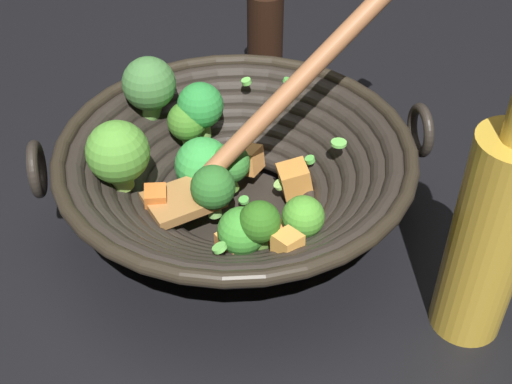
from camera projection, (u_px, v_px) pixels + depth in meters
ground_plane at (237, 216)px, 0.70m from camera, size 4.00×4.00×0.00m
wok at (233, 169)px, 0.66m from camera, size 0.34×0.36×0.24m
soy_sauce_bottle at (265, 36)px, 0.85m from camera, size 0.04×0.04×0.17m
cooking_oil_bottle at (491, 233)px, 0.53m from camera, size 0.06×0.06×0.26m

